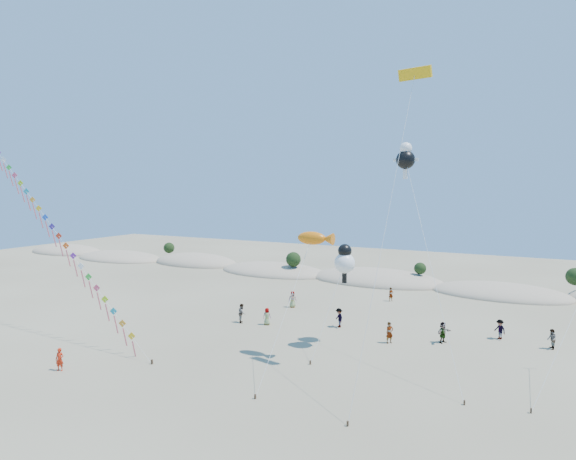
{
  "coord_description": "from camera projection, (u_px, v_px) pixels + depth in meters",
  "views": [
    {
      "loc": [
        19.18,
        -19.4,
        13.21
      ],
      "look_at": [
        2.12,
        14.0,
        9.8
      ],
      "focal_mm": 30.0,
      "sensor_mm": 36.0,
      "label": 1
    }
  ],
  "objects": [
    {
      "name": "ground",
      "position": [
        142.0,
        421.0,
        27.09
      ],
      "size": [
        160.0,
        160.0,
        0.0
      ],
      "primitive_type": "plane",
      "color": "#786D53",
      "rests_on": "ground"
    },
    {
      "name": "dune_ridge",
      "position": [
        383.0,
        281.0,
        66.64
      ],
      "size": [
        145.3,
        11.49,
        5.57
      ],
      "color": "gray",
      "rests_on": "ground"
    },
    {
      "name": "kite_train",
      "position": [
        43.0,
        215.0,
        44.66
      ],
      "size": [
        29.99,
        5.91,
        20.69
      ],
      "color": "#3F2D1E",
      "rests_on": "ground"
    },
    {
      "name": "fish_kite",
      "position": [
        315.0,
        239.0,
        36.41
      ],
      "size": [
        2.9,
        8.96,
        9.8
      ],
      "color": "#3F2D1E",
      "rests_on": "ground"
    },
    {
      "name": "cartoon_kite_low",
      "position": [
        345.0,
        261.0,
        38.89
      ],
      "size": [
        1.76,
        5.62,
        8.58
      ],
      "color": "#3F2D1E",
      "rests_on": "ground"
    },
    {
      "name": "cartoon_kite_high",
      "position": [
        406.0,
        158.0,
        38.83
      ],
      "size": [
        7.18,
        10.23,
        16.77
      ],
      "color": "#3F2D1E",
      "rests_on": "ground"
    },
    {
      "name": "parafoil_kite",
      "position": [
        414.0,
        79.0,
        32.75
      ],
      "size": [
        2.39,
        10.34,
        21.33
      ],
      "color": "#3F2D1E",
      "rests_on": "ground"
    },
    {
      "name": "flyer_foreground",
      "position": [
        60.0,
        359.0,
        34.49
      ],
      "size": [
        0.7,
        0.58,
        1.64
      ],
      "primitive_type": "imported",
      "rotation": [
        0.0,
        0.0,
        0.36
      ],
      "color": "red",
      "rests_on": "ground"
    },
    {
      "name": "beachgoers",
      "position": [
        376.0,
        320.0,
        44.39
      ],
      "size": [
        27.54,
        16.09,
        1.84
      ],
      "color": "slate",
      "rests_on": "ground"
    }
  ]
}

